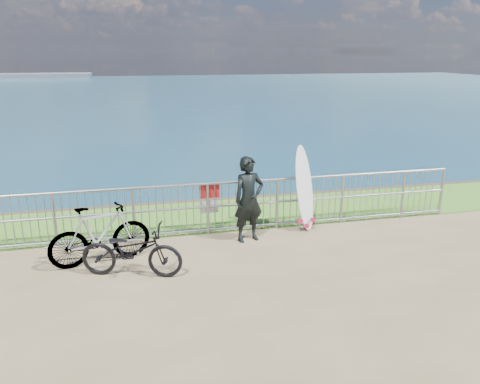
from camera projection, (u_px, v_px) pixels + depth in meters
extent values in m
plane|color=#3A7821|center=(222.00, 215.00, 10.98)|extent=(120.00, 120.00, 0.00)
cube|color=brown|center=(215.00, 287.00, 12.82)|extent=(120.00, 0.30, 5.00)
plane|color=#225067|center=(140.00, 97.00, 93.87)|extent=(260.00, 260.00, 0.00)
cylinder|color=gray|center=(231.00, 182.00, 9.64)|extent=(10.00, 0.06, 0.06)
cylinder|color=gray|center=(231.00, 205.00, 9.78)|extent=(10.00, 0.05, 0.05)
cylinder|color=gray|center=(231.00, 228.00, 9.92)|extent=(10.00, 0.05, 0.05)
cylinder|color=gray|center=(55.00, 220.00, 9.04)|extent=(0.06, 0.06, 1.10)
cylinder|color=gray|center=(134.00, 215.00, 9.36)|extent=(0.06, 0.06, 1.10)
cylinder|color=gray|center=(208.00, 209.00, 9.69)|extent=(0.06, 0.06, 1.10)
cylinder|color=gray|center=(277.00, 204.00, 10.01)|extent=(0.06, 0.06, 1.10)
cylinder|color=gray|center=(342.00, 199.00, 10.33)|extent=(0.06, 0.06, 1.10)
cylinder|color=gray|center=(403.00, 195.00, 10.66)|extent=(0.06, 0.06, 1.10)
cylinder|color=gray|center=(441.00, 192.00, 10.87)|extent=(0.06, 0.06, 1.10)
cube|color=red|center=(209.00, 191.00, 9.65)|extent=(0.42, 0.02, 0.30)
cube|color=white|center=(209.00, 191.00, 9.64)|extent=(0.38, 0.01, 0.08)
cube|color=white|center=(210.00, 207.00, 9.75)|extent=(0.36, 0.02, 0.26)
imported|color=black|center=(249.00, 199.00, 9.29)|extent=(0.71, 0.55, 1.73)
ellipsoid|color=silver|center=(305.00, 188.00, 9.88)|extent=(0.62, 0.59, 1.83)
cone|color=#BF143D|center=(299.00, 220.00, 9.93)|extent=(0.11, 0.20, 0.11)
cone|color=#BF143D|center=(311.00, 219.00, 9.99)|extent=(0.11, 0.20, 0.11)
cone|color=#BF143D|center=(305.00, 224.00, 10.00)|extent=(0.11, 0.20, 0.11)
imported|color=black|center=(132.00, 251.00, 7.89)|extent=(1.84, 1.09, 0.91)
imported|color=black|center=(100.00, 234.00, 8.37)|extent=(1.89, 0.98, 1.09)
cylinder|color=gray|center=(95.00, 244.00, 8.50)|extent=(1.71, 0.05, 0.05)
cylinder|color=gray|center=(52.00, 256.00, 8.39)|extent=(0.04, 0.04, 0.33)
cylinder|color=gray|center=(138.00, 248.00, 8.71)|extent=(0.04, 0.04, 0.33)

